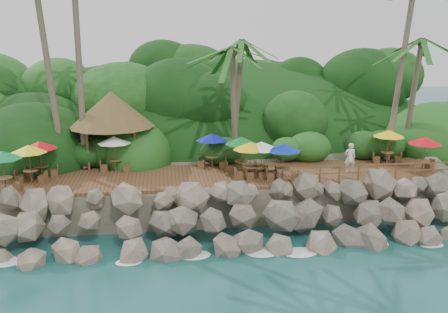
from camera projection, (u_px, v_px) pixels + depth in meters
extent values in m
plane|color=#19514F|center=(240.00, 255.00, 23.84)|extent=(140.00, 140.00, 0.00)
cube|color=gray|center=(208.00, 155.00, 38.97)|extent=(32.00, 25.20, 2.10)
ellipsoid|color=#143811|center=(200.00, 146.00, 46.44)|extent=(44.80, 28.00, 15.40)
cube|color=brown|center=(224.00, 176.00, 29.07)|extent=(26.00, 5.00, 0.20)
ellipsoid|color=white|center=(48.00, 262.00, 23.02)|extent=(1.20, 0.80, 0.06)
ellipsoid|color=white|center=(113.00, 259.00, 23.39)|extent=(1.20, 0.80, 0.06)
ellipsoid|color=white|center=(177.00, 255.00, 23.76)|extent=(1.20, 0.80, 0.06)
ellipsoid|color=white|center=(239.00, 252.00, 24.12)|extent=(1.20, 0.80, 0.06)
ellipsoid|color=white|center=(299.00, 249.00, 24.49)|extent=(1.20, 0.80, 0.06)
ellipsoid|color=white|center=(357.00, 245.00, 24.86)|extent=(1.20, 0.80, 0.06)
ellipsoid|color=white|center=(413.00, 242.00, 25.23)|extent=(1.20, 0.80, 0.06)
cylinder|color=brown|center=(49.00, 73.00, 29.08)|extent=(1.52, 1.55, 11.54)
cylinder|color=brown|center=(79.00, 64.00, 29.57)|extent=(0.58, 2.27, 12.39)
cylinder|color=brown|center=(237.00, 101.00, 31.71)|extent=(0.94, 1.13, 7.62)
ellipsoid|color=#23601E|center=(238.00, 40.00, 30.77)|extent=(6.00, 6.00, 2.40)
cylinder|color=brown|center=(234.00, 107.00, 30.60)|extent=(0.88, 1.04, 7.21)
ellipsoid|color=#23601E|center=(234.00, 48.00, 29.72)|extent=(6.00, 6.00, 2.40)
cylinder|color=brown|center=(401.00, 67.00, 31.43)|extent=(2.10, 1.82, 11.77)
cylinder|color=brown|center=(412.00, 99.00, 32.63)|extent=(0.36, 1.44, 7.68)
ellipsoid|color=#23601E|center=(418.00, 39.00, 31.69)|extent=(6.00, 6.00, 2.40)
cylinder|color=brown|center=(88.00, 151.00, 29.68)|extent=(0.16, 0.16, 2.40)
cylinder|color=brown|center=(135.00, 150.00, 30.02)|extent=(0.16, 0.16, 2.40)
cylinder|color=brown|center=(94.00, 141.00, 32.37)|extent=(0.16, 0.16, 2.40)
cylinder|color=brown|center=(137.00, 140.00, 32.72)|extent=(0.16, 0.16, 2.40)
cone|color=brown|center=(112.00, 109.00, 30.64)|extent=(5.25, 5.25, 2.20)
cylinder|color=brown|center=(250.00, 173.00, 28.12)|extent=(0.08, 0.08, 0.70)
cylinder|color=brown|center=(250.00, 167.00, 28.03)|extent=(0.80, 0.80, 0.05)
cylinder|color=brown|center=(250.00, 161.00, 27.95)|extent=(0.05, 0.05, 2.08)
cone|color=yellow|center=(250.00, 146.00, 27.73)|extent=(1.99, 1.99, 0.43)
cube|color=brown|center=(239.00, 176.00, 27.98)|extent=(0.45, 0.45, 0.44)
cube|color=brown|center=(261.00, 174.00, 28.32)|extent=(0.45, 0.45, 0.44)
cylinder|color=brown|center=(241.00, 167.00, 29.46)|extent=(0.08, 0.08, 0.70)
cylinder|color=brown|center=(241.00, 161.00, 29.37)|extent=(0.80, 0.80, 0.05)
cylinder|color=brown|center=(241.00, 155.00, 29.29)|extent=(0.05, 0.05, 2.08)
cone|color=#0C7127|center=(241.00, 140.00, 29.07)|extent=(1.99, 1.99, 0.43)
cube|color=brown|center=(230.00, 169.00, 29.38)|extent=(0.42, 0.42, 0.44)
cube|color=brown|center=(252.00, 168.00, 29.61)|extent=(0.42, 0.42, 0.44)
cylinder|color=brown|center=(422.00, 166.00, 29.50)|extent=(0.08, 0.08, 0.70)
cylinder|color=brown|center=(423.00, 161.00, 29.41)|extent=(0.80, 0.80, 0.05)
cylinder|color=brown|center=(424.00, 155.00, 29.33)|extent=(0.05, 0.05, 2.08)
cone|color=red|center=(425.00, 140.00, 29.11)|extent=(1.99, 1.99, 0.43)
cube|color=brown|center=(415.00, 170.00, 29.20)|extent=(0.52, 0.52, 0.44)
cube|color=brown|center=(429.00, 167.00, 29.86)|extent=(0.52, 0.52, 0.44)
cylinder|color=brown|center=(283.00, 175.00, 27.81)|extent=(0.08, 0.08, 0.70)
cylinder|color=brown|center=(283.00, 168.00, 27.72)|extent=(0.80, 0.80, 0.05)
cylinder|color=brown|center=(283.00, 163.00, 27.64)|extent=(0.05, 0.05, 2.08)
cone|color=#0D2AA9|center=(283.00, 147.00, 27.42)|extent=(1.99, 1.99, 0.43)
cube|color=brown|center=(271.00, 176.00, 27.97)|extent=(0.51, 0.51, 0.44)
cube|color=brown|center=(294.00, 178.00, 27.71)|extent=(0.51, 0.51, 0.44)
cylinder|color=brown|center=(115.00, 166.00, 29.64)|extent=(0.08, 0.08, 0.70)
cylinder|color=brown|center=(115.00, 160.00, 29.56)|extent=(0.80, 0.80, 0.05)
cylinder|color=brown|center=(115.00, 155.00, 29.48)|extent=(0.05, 0.05, 2.08)
cone|color=white|center=(114.00, 140.00, 29.26)|extent=(1.99, 1.99, 0.43)
cube|color=brown|center=(104.00, 168.00, 29.64)|extent=(0.43, 0.43, 0.44)
cube|color=brown|center=(127.00, 168.00, 29.71)|extent=(0.43, 0.43, 0.44)
cylinder|color=brown|center=(387.00, 158.00, 31.49)|extent=(0.08, 0.08, 0.70)
cylinder|color=brown|center=(387.00, 152.00, 31.40)|extent=(0.80, 0.80, 0.05)
cylinder|color=brown|center=(388.00, 147.00, 31.32)|extent=(0.05, 0.05, 2.08)
cone|color=yellow|center=(389.00, 133.00, 31.10)|extent=(1.99, 1.99, 0.43)
cube|color=brown|center=(376.00, 160.00, 31.56)|extent=(0.47, 0.47, 0.44)
cube|color=brown|center=(397.00, 160.00, 31.47)|extent=(0.47, 0.47, 0.44)
cylinder|color=brown|center=(31.00, 177.00, 27.40)|extent=(0.08, 0.08, 0.70)
cylinder|color=brown|center=(31.00, 171.00, 27.31)|extent=(0.80, 0.80, 0.05)
cylinder|color=brown|center=(30.00, 165.00, 27.23)|extent=(0.05, 0.05, 2.08)
cone|color=yellow|center=(28.00, 149.00, 27.01)|extent=(1.99, 1.99, 0.43)
cube|color=brown|center=(20.00, 179.00, 27.50)|extent=(0.48, 0.48, 0.44)
cube|color=brown|center=(43.00, 179.00, 27.36)|extent=(0.48, 0.48, 0.44)
cylinder|color=brown|center=(212.00, 162.00, 30.44)|extent=(0.08, 0.08, 0.70)
cylinder|color=brown|center=(212.00, 157.00, 30.35)|extent=(0.80, 0.80, 0.05)
cylinder|color=brown|center=(212.00, 151.00, 30.27)|extent=(0.05, 0.05, 2.08)
cone|color=#0B1798|center=(212.00, 137.00, 30.05)|extent=(1.99, 1.99, 0.43)
cube|color=brown|center=(201.00, 164.00, 30.54)|extent=(0.48, 0.48, 0.44)
cube|color=brown|center=(223.00, 165.00, 30.40)|extent=(0.48, 0.48, 0.44)
cylinder|color=brown|center=(42.00, 172.00, 28.33)|extent=(0.08, 0.08, 0.70)
cylinder|color=brown|center=(41.00, 166.00, 28.24)|extent=(0.80, 0.80, 0.05)
cylinder|color=brown|center=(41.00, 160.00, 28.16)|extent=(0.05, 0.05, 2.08)
cone|color=red|center=(39.00, 145.00, 27.94)|extent=(1.99, 1.99, 0.43)
cube|color=brown|center=(30.00, 175.00, 28.15)|extent=(0.47, 0.47, 0.44)
cube|color=brown|center=(54.00, 173.00, 28.56)|extent=(0.47, 0.47, 0.44)
cylinder|color=brown|center=(261.00, 173.00, 28.22)|extent=(0.08, 0.08, 0.70)
cylinder|color=brown|center=(261.00, 166.00, 28.13)|extent=(0.80, 0.80, 0.05)
cylinder|color=brown|center=(261.00, 161.00, 28.05)|extent=(0.05, 0.05, 2.08)
cone|color=white|center=(262.00, 145.00, 27.83)|extent=(1.99, 1.99, 0.43)
cube|color=brown|center=(250.00, 175.00, 28.16)|extent=(0.40, 0.40, 0.44)
cube|color=brown|center=(273.00, 174.00, 28.34)|extent=(0.40, 0.40, 0.44)
cylinder|color=brown|center=(5.00, 184.00, 26.05)|extent=(0.08, 0.08, 0.70)
cylinder|color=brown|center=(5.00, 178.00, 25.96)|extent=(0.80, 0.80, 0.05)
cylinder|color=brown|center=(4.00, 172.00, 25.88)|extent=(0.05, 0.05, 2.08)
cone|color=#0D7B39|center=(2.00, 155.00, 25.66)|extent=(1.99, 1.99, 0.43)
cube|color=brown|center=(18.00, 187.00, 26.06)|extent=(0.45, 0.45, 0.44)
cylinder|color=brown|center=(320.00, 175.00, 27.29)|extent=(0.10, 0.10, 1.00)
cylinder|color=brown|center=(339.00, 174.00, 27.42)|extent=(0.10, 0.10, 1.00)
cylinder|color=brown|center=(358.00, 173.00, 27.56)|extent=(0.10, 0.10, 1.00)
cylinder|color=brown|center=(377.00, 172.00, 27.69)|extent=(0.10, 0.10, 1.00)
cylinder|color=brown|center=(396.00, 172.00, 27.83)|extent=(0.10, 0.10, 1.00)
cylinder|color=brown|center=(414.00, 171.00, 27.96)|extent=(0.10, 0.10, 1.00)
cylinder|color=brown|center=(433.00, 170.00, 28.10)|extent=(0.10, 0.10, 1.00)
cube|color=brown|center=(387.00, 164.00, 27.65)|extent=(8.30, 0.06, 0.06)
cube|color=brown|center=(387.00, 171.00, 27.75)|extent=(8.30, 0.06, 0.06)
imported|color=white|center=(350.00, 158.00, 29.38)|extent=(0.71, 0.53, 1.77)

